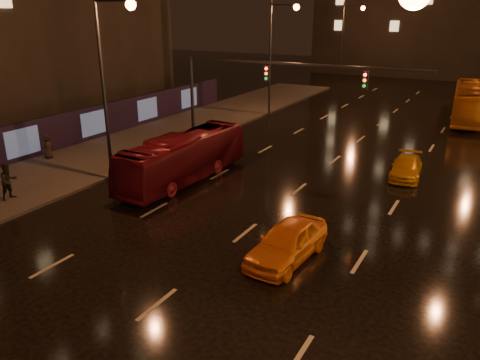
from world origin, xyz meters
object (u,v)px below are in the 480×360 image
(bus_red, at_px, (184,157))
(taxi_far, at_px, (406,167))
(taxi_near, at_px, (287,242))
(pedestrian_c, at_px, (48,147))
(pedestrian_b, at_px, (9,181))
(bus_curb, at_px, (470,102))

(bus_red, height_order, taxi_far, bus_red)
(taxi_near, height_order, taxi_far, taxi_near)
(bus_red, height_order, pedestrian_c, bus_red)
(bus_red, bearing_deg, pedestrian_b, -128.52)
(bus_curb, distance_m, pedestrian_c, 34.26)
(bus_red, relative_size, taxi_far, 2.44)
(bus_red, bearing_deg, bus_curb, 64.03)
(bus_red, relative_size, pedestrian_b, 5.17)
(bus_red, distance_m, taxi_far, 12.73)
(bus_red, distance_m, bus_curb, 27.72)
(taxi_near, relative_size, pedestrian_c, 2.85)
(taxi_far, relative_size, pedestrian_c, 2.56)
(bus_curb, distance_m, taxi_near, 30.41)
(pedestrian_b, bearing_deg, bus_red, -38.33)
(bus_curb, height_order, taxi_near, bus_curb)
(bus_red, relative_size, bus_curb, 0.85)
(taxi_far, bearing_deg, bus_curb, 78.77)
(taxi_near, relative_size, pedestrian_b, 2.37)
(pedestrian_c, bearing_deg, pedestrian_b, -139.04)
(bus_red, xyz_separation_m, pedestrian_c, (-9.70, -1.30, -0.41))
(taxi_far, distance_m, pedestrian_b, 21.39)
(bus_red, bearing_deg, pedestrian_c, -171.23)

